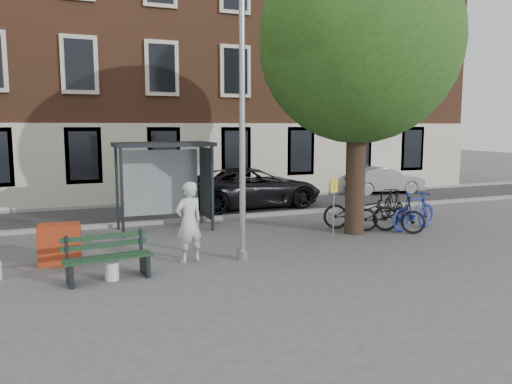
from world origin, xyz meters
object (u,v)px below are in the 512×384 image
at_px(car_silver, 383,180).
at_px(notice_sign, 334,197).
at_px(car_dark, 251,188).
at_px(bike_b, 414,211).
at_px(red_stand, 60,244).
at_px(bus_shelter, 176,165).
at_px(bike_a, 390,215).
at_px(bike_c, 361,211).
at_px(lamppost, 242,140).
at_px(bench, 108,260).
at_px(painter, 189,222).
at_px(bike_d, 394,204).

height_order(car_silver, notice_sign, notice_sign).
xyz_separation_m(car_dark, notice_sign, (0.23, -5.71, 0.38)).
bearing_deg(car_silver, bike_b, 156.95).
relative_size(car_dark, notice_sign, 3.34).
bearing_deg(red_stand, bus_shelter, 40.89).
bearing_deg(notice_sign, bus_shelter, 125.11).
bearing_deg(car_dark, bike_a, -164.42).
xyz_separation_m(bike_b, car_silver, (4.10, 7.16, 0.04)).
bearing_deg(car_silver, bike_c, 146.36).
bearing_deg(lamppost, car_silver, 40.01).
relative_size(bench, car_silver, 0.48).
xyz_separation_m(painter, car_dark, (4.11, 6.66, -0.16)).
relative_size(painter, bench, 1.03).
bearing_deg(bike_b, car_dark, 13.17).
bearing_deg(notice_sign, bike_d, 10.11).
relative_size(bike_a, car_dark, 0.37).
height_order(bike_d, car_silver, car_silver).
bearing_deg(bike_c, car_dark, 50.24).
distance_m(lamppost, notice_sign, 3.75).
bearing_deg(bike_c, notice_sign, 149.12).
bearing_deg(bike_d, notice_sign, 43.37).
distance_m(bus_shelter, bike_a, 6.47).
bearing_deg(bike_b, notice_sign, 75.59).
relative_size(bus_shelter, notice_sign, 1.74).
bearing_deg(bike_d, bench, 35.32).
relative_size(bench, car_dark, 0.33).
xyz_separation_m(bike_c, notice_sign, (-1.30, -0.62, 0.56)).
distance_m(bike_b, bike_c, 1.59).
xyz_separation_m(lamppost, bench, (-3.07, -0.40, -2.37)).
relative_size(bike_a, car_silver, 0.54).
relative_size(lamppost, car_dark, 1.12).
bearing_deg(bus_shelter, bench, -118.58).
distance_m(painter, car_dark, 7.83).
height_order(lamppost, red_stand, lamppost).
bearing_deg(bike_c, red_stand, 127.91).
height_order(bike_c, notice_sign, notice_sign).
height_order(bike_a, bike_d, bike_a).
distance_m(bike_a, car_dark, 6.10).
bearing_deg(bike_b, bike_d, -33.29).
distance_m(bike_a, bike_c, 0.86).
xyz_separation_m(bench, red_stand, (-0.89, 1.61, 0.04)).
relative_size(bike_b, car_dark, 0.35).
relative_size(bus_shelter, bike_b, 1.48).
bearing_deg(notice_sign, bike_b, -17.28).
bearing_deg(car_silver, bike_d, 153.83).
bearing_deg(bike_d, car_silver, -107.05).
distance_m(bench, bike_d, 10.15).
bearing_deg(car_silver, painter, 132.66).
xyz_separation_m(bench, car_silver, (13.07, 8.80, 0.21)).
relative_size(painter, car_dark, 0.34).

